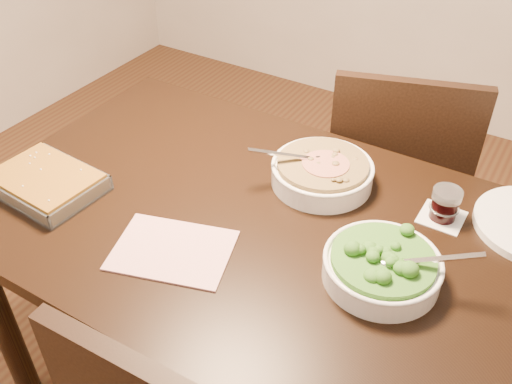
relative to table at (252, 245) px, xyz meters
The scene contains 8 objects.
table is the anchor object (origin of this frame).
magazine_a 0.24m from the table, 114.95° to the right, with size 0.26×0.19×0.01m, color #A62F47.
coaster 0.47m from the table, 30.92° to the left, with size 0.10×0.10×0.00m, color white.
stew_bowl 0.26m from the table, 68.29° to the left, with size 0.27×0.27×0.10m.
broccoli_bowl 0.37m from the table, ahead, with size 0.28×0.25×0.10m.
baking_dish 0.55m from the table, 160.15° to the right, with size 0.29×0.22×0.05m.
wine_tumbler 0.48m from the table, 30.92° to the left, with size 0.07×0.07×0.08m.
chair_far 0.69m from the table, 76.43° to the left, with size 0.55×0.55×0.93m.
Camera 1 is at (0.56, -0.90, 1.65)m, focal length 40.00 mm.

